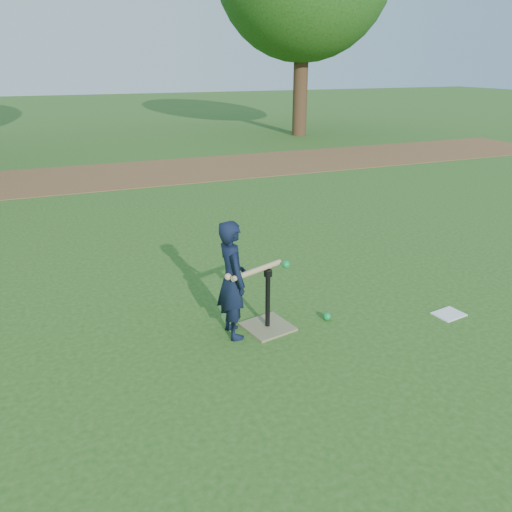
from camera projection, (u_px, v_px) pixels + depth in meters
name	position (u px, v px, depth m)	size (l,w,h in m)	color
ground	(262.00, 311.00, 5.24)	(80.00, 80.00, 0.00)	#285116
dirt_strip	(138.00, 173.00, 11.70)	(24.00, 3.00, 0.01)	brown
child	(232.00, 280.00, 4.60)	(0.42, 0.27, 1.14)	black
wiffle_ball_ground	(327.00, 317.00, 5.04)	(0.08, 0.08, 0.08)	#0C8D3B
clipboard	(449.00, 314.00, 5.16)	(0.30, 0.23, 0.01)	white
batting_tee	(268.00, 318.00, 4.88)	(0.51, 0.51, 0.61)	#817852
swing_action	(260.00, 270.00, 4.63)	(0.68, 0.26, 0.08)	tan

